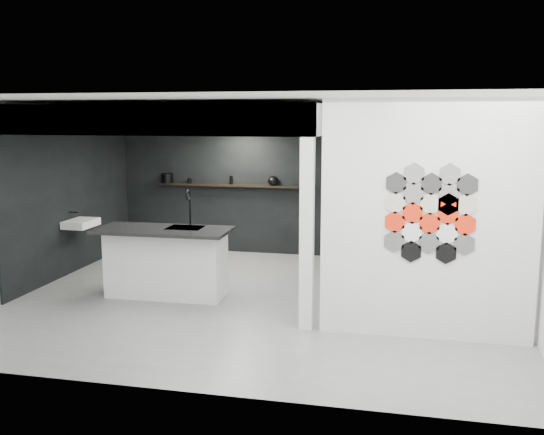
% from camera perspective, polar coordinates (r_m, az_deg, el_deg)
% --- Properties ---
extents(floor, '(7.00, 6.00, 0.01)m').
position_cam_1_polar(floor, '(8.73, -1.08, -7.79)').
color(floor, slate).
extents(partition_panel, '(2.45, 0.15, 2.80)m').
position_cam_1_polar(partition_panel, '(7.21, 14.40, -0.31)').
color(partition_panel, silver).
rests_on(partition_panel, floor).
extents(bay_clad_back, '(4.40, 0.04, 2.35)m').
position_cam_1_polar(bay_clad_back, '(11.63, -3.89, 2.49)').
color(bay_clad_back, black).
rests_on(bay_clad_back, floor).
extents(bay_clad_left, '(0.04, 4.00, 2.35)m').
position_cam_1_polar(bay_clad_left, '(10.70, -18.16, 1.42)').
color(bay_clad_left, black).
rests_on(bay_clad_left, floor).
extents(bulkhead, '(4.40, 4.00, 0.40)m').
position_cam_1_polar(bulkhead, '(9.67, -7.31, 9.18)').
color(bulkhead, silver).
rests_on(bulkhead, corner_column).
extents(corner_column, '(0.16, 0.16, 2.35)m').
position_cam_1_polar(corner_column, '(7.33, 3.30, -1.65)').
color(corner_column, silver).
rests_on(corner_column, floor).
extents(fascia_beam, '(4.40, 0.16, 0.40)m').
position_cam_1_polar(fascia_beam, '(7.89, -12.08, 9.00)').
color(fascia_beam, silver).
rests_on(fascia_beam, corner_column).
extents(wall_basin, '(0.40, 0.60, 0.12)m').
position_cam_1_polar(wall_basin, '(10.46, -17.54, -0.53)').
color(wall_basin, silver).
rests_on(wall_basin, bay_clad_left).
extents(display_shelf, '(3.00, 0.15, 0.04)m').
position_cam_1_polar(display_shelf, '(11.49, -3.57, 3.03)').
color(display_shelf, black).
rests_on(display_shelf, bay_clad_back).
extents(kitchen_island, '(1.93, 0.88, 1.54)m').
position_cam_1_polar(kitchen_island, '(8.93, -9.93, -4.05)').
color(kitchen_island, silver).
rests_on(kitchen_island, floor).
extents(stockpot, '(0.24, 0.24, 0.18)m').
position_cam_1_polar(stockpot, '(11.92, -9.84, 3.68)').
color(stockpot, black).
rests_on(stockpot, display_shelf).
extents(kettle, '(0.22, 0.22, 0.17)m').
position_cam_1_polar(kettle, '(11.29, 0.11, 3.49)').
color(kettle, black).
rests_on(kettle, display_shelf).
extents(glass_bowl, '(0.14, 0.14, 0.09)m').
position_cam_1_polar(glass_bowl, '(11.19, 3.10, 3.19)').
color(glass_bowl, gray).
rests_on(glass_bowl, display_shelf).
extents(glass_vase, '(0.12, 0.12, 0.15)m').
position_cam_1_polar(glass_vase, '(11.18, 3.10, 3.34)').
color(glass_vase, gray).
rests_on(glass_vase, display_shelf).
extents(bottle_dark, '(0.07, 0.07, 0.16)m').
position_cam_1_polar(bottle_dark, '(11.50, -3.87, 3.53)').
color(bottle_dark, black).
rests_on(bottle_dark, display_shelf).
extents(utensil_cup, '(0.09, 0.09, 0.10)m').
position_cam_1_polar(utensil_cup, '(11.76, -7.77, 3.44)').
color(utensil_cup, black).
rests_on(utensil_cup, display_shelf).
extents(hex_tile_cluster, '(1.04, 0.02, 1.16)m').
position_cam_1_polar(hex_tile_cluster, '(7.11, 14.73, 0.40)').
color(hex_tile_cluster, black).
rests_on(hex_tile_cluster, partition_panel).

